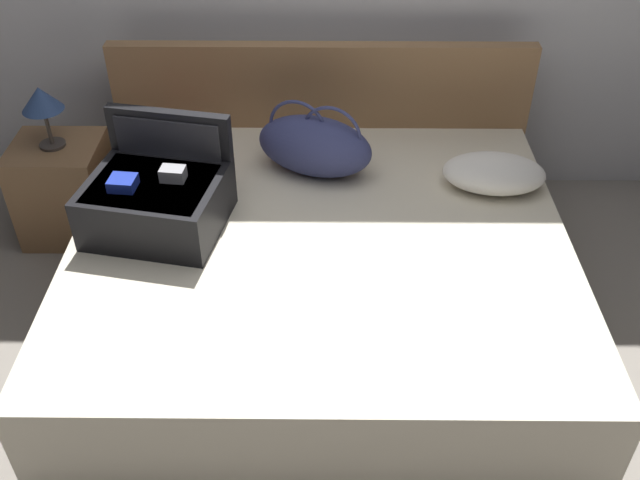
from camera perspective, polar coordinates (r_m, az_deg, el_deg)
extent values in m
plane|color=gray|center=(3.07, -0.04, -11.76)|extent=(12.00, 12.00, 0.00)
cube|color=beige|center=(3.17, 0.02, -3.34)|extent=(2.10, 1.87, 0.49)
cube|color=olive|center=(3.84, 0.14, 8.87)|extent=(2.14, 0.08, 0.93)
cube|color=black|center=(3.08, -12.98, 2.64)|extent=(0.62, 0.53, 0.23)
cube|color=#28282D|center=(3.06, -13.07, 3.17)|extent=(0.54, 0.47, 0.16)
cube|color=#1E33A5|center=(3.00, -15.40, 4.35)|extent=(0.12, 0.11, 0.05)
cube|color=#99999E|center=(3.00, -11.61, 5.13)|extent=(0.11, 0.08, 0.06)
cube|color=black|center=(3.21, -11.63, 6.58)|extent=(0.54, 0.15, 0.44)
cube|color=#28282D|center=(3.18, -11.82, 6.31)|extent=(0.46, 0.10, 0.37)
ellipsoid|color=navy|center=(3.36, -0.43, 7.47)|extent=(0.62, 0.46, 0.28)
torus|color=navy|center=(3.35, -1.77, 8.85)|extent=(0.28, 0.11, 0.29)
torus|color=navy|center=(3.30, 0.92, 8.36)|extent=(0.28, 0.11, 0.29)
ellipsoid|color=maroon|center=(3.53, -12.08, 7.26)|extent=(0.52, 0.38, 0.19)
ellipsoid|color=white|center=(3.38, 13.66, 5.18)|extent=(0.49, 0.33, 0.15)
cube|color=olive|center=(3.94, -19.63, 3.78)|extent=(0.44, 0.40, 0.53)
cylinder|color=#3F3833|center=(3.81, -20.49, 7.13)|extent=(0.13, 0.13, 0.01)
cylinder|color=#4C443D|center=(3.76, -20.82, 8.42)|extent=(0.02, 0.02, 0.18)
cone|color=navy|center=(3.69, -21.34, 10.43)|extent=(0.20, 0.20, 0.12)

